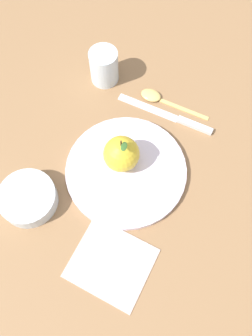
# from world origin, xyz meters

# --- Properties ---
(ground_plane) EXTENTS (2.40, 2.40, 0.00)m
(ground_plane) POSITION_xyz_m (0.00, 0.00, 0.00)
(ground_plane) COLOR olive
(dinner_plate) EXTENTS (0.25, 0.25, 0.01)m
(dinner_plate) POSITION_xyz_m (-0.01, -0.02, 0.01)
(dinner_plate) COLOR silver
(dinner_plate) RESTS_ON ground_plane
(apple) EXTENTS (0.07, 0.07, 0.09)m
(apple) POSITION_xyz_m (-0.03, -0.02, 0.05)
(apple) COLOR gold
(apple) RESTS_ON dinner_plate
(side_bowl) EXTENTS (0.12, 0.12, 0.04)m
(side_bowl) POSITION_xyz_m (-0.06, -0.22, 0.02)
(side_bowl) COLOR silver
(side_bowl) RESTS_ON ground_plane
(cup) EXTENTS (0.07, 0.07, 0.08)m
(cup) POSITION_xyz_m (-0.24, 0.07, 0.05)
(cup) COLOR silver
(cup) RESTS_ON ground_plane
(knife) EXTENTS (0.21, 0.13, 0.01)m
(knife) POSITION_xyz_m (-0.06, 0.14, 0.00)
(knife) COLOR silver
(knife) RESTS_ON ground_plane
(spoon) EXTENTS (0.16, 0.10, 0.01)m
(spoon) POSITION_xyz_m (-0.12, 0.14, 0.01)
(spoon) COLOR #D8B766
(spoon) RESTS_ON ground_plane
(linen_napkin) EXTENTS (0.19, 0.19, 0.00)m
(linen_napkin) POSITION_xyz_m (0.13, -0.15, 0.00)
(linen_napkin) COLOR beige
(linen_napkin) RESTS_ON ground_plane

